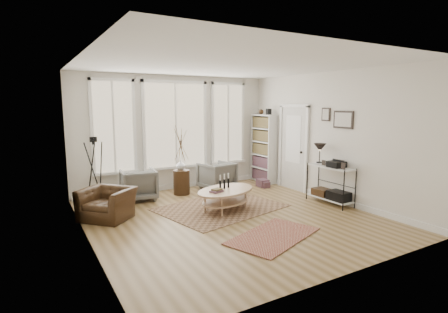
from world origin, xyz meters
TOP-DOWN VIEW (x-y plane):
  - room at (0.02, 0.03)m, footprint 5.50×5.54m
  - bay_window at (0.00, 2.71)m, footprint 4.14×0.12m
  - door at (2.57, 1.15)m, footprint 0.09×1.06m
  - bookcase at (2.44, 2.23)m, footprint 0.31×0.85m
  - low_shelf at (2.38, -0.30)m, footprint 0.38×1.08m
  - wall_art at (2.58, -0.27)m, footprint 0.04×0.88m
  - rug_main at (0.13, 0.62)m, footprint 2.80×2.33m
  - rug_runner at (0.08, -1.24)m, footprint 1.84×1.42m
  - coffee_table at (0.13, 0.42)m, footprint 1.62×1.32m
  - armchair_left at (-1.18, 2.12)m, footprint 0.85×0.87m
  - armchair_right at (0.85, 2.08)m, footprint 0.89×0.91m
  - side_table at (-0.13, 2.11)m, footprint 0.40×0.40m
  - vase at (-0.11, 2.18)m, footprint 0.28×0.28m
  - accent_chair at (-2.10, 1.09)m, footprint 1.21×1.20m
  - tripod_camera at (-2.13, 2.03)m, footprint 0.53×0.53m
  - book_stack_near at (2.05, 1.74)m, footprint 0.26×0.33m
  - book_stack_far at (2.05, 1.63)m, footprint 0.21×0.26m

SIDE VIEW (x-z plane):
  - rug_main at x=0.13m, z-range 0.00..0.01m
  - rug_runner at x=0.08m, z-range 0.01..0.02m
  - book_stack_far at x=2.05m, z-range 0.00..0.16m
  - book_stack_near at x=2.05m, z-range 0.00..0.20m
  - accent_chair at x=-2.10m, z-range 0.00..0.59m
  - coffee_table at x=0.13m, z-range 0.02..0.67m
  - armchair_left at x=-1.18m, z-range 0.00..0.71m
  - armchair_right at x=0.85m, z-range 0.00..0.72m
  - low_shelf at x=2.38m, z-range -0.14..1.16m
  - tripod_camera at x=-2.13m, z-range -0.06..1.45m
  - vase at x=-0.11m, z-range 0.60..0.83m
  - side_table at x=-0.13m, z-range -0.03..1.64m
  - bookcase at x=2.44m, z-range -0.07..1.99m
  - door at x=2.57m, z-range 0.01..2.23m
  - room at x=0.02m, z-range -0.02..2.88m
  - bay_window at x=0.00m, z-range 0.49..2.73m
  - wall_art at x=2.58m, z-range 1.66..2.10m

